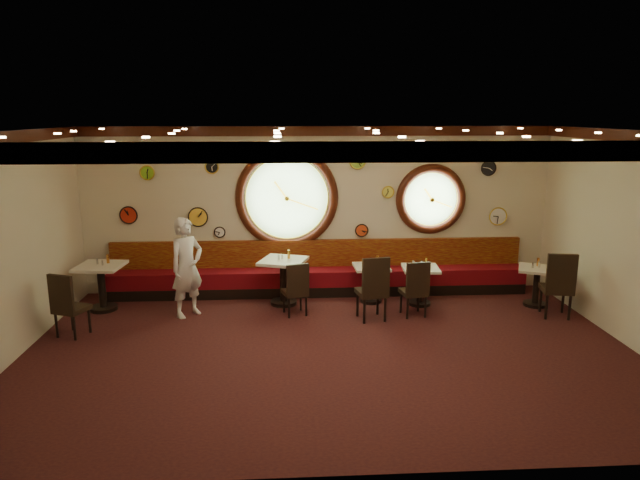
{
  "coord_description": "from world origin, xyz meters",
  "views": [
    {
      "loc": [
        -0.62,
        -7.87,
        3.44
      ],
      "look_at": [
        -0.1,
        0.8,
        1.5
      ],
      "focal_mm": 32.0,
      "sensor_mm": 36.0,
      "label": 1
    }
  ],
  "objects": [
    {
      "name": "floor",
      "position": [
        0.0,
        0.0,
        0.0
      ],
      "size": [
        9.0,
        6.0,
        0.0
      ],
      "primitive_type": "cube",
      "color": "black",
      "rests_on": "ground"
    },
    {
      "name": "ceiling",
      "position": [
        0.0,
        0.0,
        3.2
      ],
      "size": [
        9.0,
        6.0,
        0.02
      ],
      "primitive_type": "cube",
      "color": "#C18836",
      "rests_on": "wall_back"
    },
    {
      "name": "wall_back",
      "position": [
        0.0,
        3.0,
        1.6
      ],
      "size": [
        9.0,
        0.02,
        3.2
      ],
      "primitive_type": "cube",
      "color": "beige",
      "rests_on": "floor"
    },
    {
      "name": "wall_front",
      "position": [
        0.0,
        -3.0,
        1.6
      ],
      "size": [
        9.0,
        0.02,
        3.2
      ],
      "primitive_type": "cube",
      "color": "beige",
      "rests_on": "floor"
    },
    {
      "name": "wall_left",
      "position": [
        -4.5,
        0.0,
        1.6
      ],
      "size": [
        0.02,
        6.0,
        3.2
      ],
      "primitive_type": "cube",
      "color": "beige",
      "rests_on": "floor"
    },
    {
      "name": "wall_right",
      "position": [
        4.5,
        0.0,
        1.6
      ],
      "size": [
        0.02,
        6.0,
        3.2
      ],
      "primitive_type": "cube",
      "color": "beige",
      "rests_on": "floor"
    },
    {
      "name": "molding_back",
      "position": [
        0.0,
        2.95,
        3.11
      ],
      "size": [
        9.0,
        0.1,
        0.18
      ],
      "primitive_type": "cube",
      "color": "#331209",
      "rests_on": "wall_back"
    },
    {
      "name": "molding_front",
      "position": [
        0.0,
        -2.95,
        3.11
      ],
      "size": [
        9.0,
        0.1,
        0.18
      ],
      "primitive_type": "cube",
      "color": "#331209",
      "rests_on": "wall_back"
    },
    {
      "name": "banquette_base",
      "position": [
        0.0,
        2.72,
        0.1
      ],
      "size": [
        8.0,
        0.55,
        0.2
      ],
      "primitive_type": "cube",
      "color": "black",
      "rests_on": "floor"
    },
    {
      "name": "banquette_seat",
      "position": [
        0.0,
        2.72,
        0.35
      ],
      "size": [
        8.0,
        0.55,
        0.3
      ],
      "primitive_type": "cube",
      "color": "#5E0811",
      "rests_on": "banquette_base"
    },
    {
      "name": "banquette_back",
      "position": [
        0.0,
        2.94,
        0.75
      ],
      "size": [
        8.0,
        0.1,
        0.55
      ],
      "primitive_type": "cube",
      "color": "#5D0907",
      "rests_on": "wall_back"
    },
    {
      "name": "porthole_left_glass",
      "position": [
        -0.6,
        3.0,
        1.85
      ],
      "size": [
        1.66,
        0.02,
        1.66
      ],
      "primitive_type": "cylinder",
      "rotation": [
        1.57,
        0.0,
        0.0
      ],
      "color": "#8BBD71",
      "rests_on": "wall_back"
    },
    {
      "name": "porthole_left_frame",
      "position": [
        -0.6,
        2.98,
        1.85
      ],
      "size": [
        1.98,
        0.18,
        1.98
      ],
      "primitive_type": "torus",
      "rotation": [
        1.57,
        0.0,
        0.0
      ],
      "color": "#331209",
      "rests_on": "wall_back"
    },
    {
      "name": "porthole_left_ring",
      "position": [
        -0.6,
        2.95,
        1.85
      ],
      "size": [
        1.61,
        0.03,
        1.61
      ],
      "primitive_type": "torus",
      "rotation": [
        1.57,
        0.0,
        0.0
      ],
      "color": "gold",
      "rests_on": "wall_back"
    },
    {
      "name": "porthole_right_glass",
      "position": [
        2.2,
        3.0,
        1.8
      ],
      "size": [
        1.1,
        0.02,
        1.1
      ],
      "primitive_type": "cylinder",
      "rotation": [
        1.57,
        0.0,
        0.0
      ],
      "color": "#8BBD71",
      "rests_on": "wall_back"
    },
    {
      "name": "porthole_right_frame",
      "position": [
        2.2,
        2.98,
        1.8
      ],
      "size": [
        1.38,
        0.18,
        1.38
      ],
      "primitive_type": "torus",
      "rotation": [
        1.57,
        0.0,
        0.0
      ],
      "color": "#331209",
      "rests_on": "wall_back"
    },
    {
      "name": "porthole_right_ring",
      "position": [
        2.2,
        2.95,
        1.8
      ],
      "size": [
        1.09,
        0.03,
        1.09
      ],
      "primitive_type": "torus",
      "rotation": [
        1.57,
        0.0,
        0.0
      ],
      "color": "gold",
      "rests_on": "wall_back"
    },
    {
      "name": "wall_clock_0",
      "position": [
        0.85,
        2.96,
        1.2
      ],
      "size": [
        0.24,
        0.03,
        0.24
      ],
      "primitive_type": "cylinder",
      "rotation": [
        1.57,
        0.0,
        0.0
      ],
      "color": "#DB4519",
      "rests_on": "wall_back"
    },
    {
      "name": "wall_clock_1",
      "position": [
        1.35,
        2.96,
        1.95
      ],
      "size": [
        0.22,
        0.03,
        0.22
      ],
      "primitive_type": "cylinder",
      "rotation": [
        1.57,
        0.0,
        0.0
      ],
      "color": "#EFE64F",
      "rests_on": "wall_back"
    },
    {
      "name": "wall_clock_2",
      "position": [
        -1.9,
        2.96,
        1.2
      ],
      "size": [
        0.2,
        0.03,
        0.2
      ],
      "primitive_type": "cylinder",
      "rotation": [
        1.57,
        0.0,
        0.0
      ],
      "color": "white",
      "rests_on": "wall_back"
    },
    {
      "name": "wall_clock_3",
      "position": [
        3.3,
        2.96,
        2.4
      ],
      "size": [
        0.28,
        0.03,
        0.28
      ],
      "primitive_type": "cylinder",
      "rotation": [
        1.57,
        0.0,
        0.0
      ],
      "color": "black",
      "rests_on": "wall_back"
    },
    {
      "name": "wall_clock_4",
      "position": [
        -3.6,
        2.96,
        1.55
      ],
      "size": [
        0.32,
        0.03,
        0.32
      ],
      "primitive_type": "cylinder",
      "rotation": [
        1.57,
        0.0,
        0.0
      ],
      "color": "red",
      "rests_on": "wall_back"
    },
    {
      "name": "wall_clock_5",
      "position": [
        -2.3,
        2.96,
        1.5
      ],
      "size": [
        0.36,
        0.03,
        0.36
      ],
      "primitive_type": "cylinder",
      "rotation": [
        1.57,
        0.0,
        0.0
      ],
      "color": "yellow",
      "rests_on": "wall_back"
    },
    {
      "name": "wall_clock_6",
      "position": [
        3.55,
        2.96,
        1.45
      ],
      "size": [
        0.34,
        0.03,
        0.34
      ],
      "primitive_type": "cylinder",
      "rotation": [
        1.57,
        0.0,
        0.0
      ],
      "color": "white",
      "rests_on": "wall_back"
    },
    {
      "name": "wall_clock_7",
      "position": [
        -3.2,
        2.96,
        2.35
      ],
      "size": [
        0.26,
        0.03,
        0.26
      ],
      "primitive_type": "cylinder",
      "rotation": [
        1.57,
        0.0,
        0.0
      ],
      "color": "#7AC327",
      "rests_on": "wall_back"
    },
    {
      "name": "wall_clock_8",
      "position": [
        -2.0,
        2.96,
        2.45
      ],
      "size": [
        0.24,
        0.03,
        0.24
      ],
      "primitive_type": "cylinder",
      "rotation": [
        1.57,
        0.0,
        0.0
      ],
      "color": "black",
      "rests_on": "wall_back"
    },
    {
      "name": "wall_clock_9",
      "position": [
        0.75,
        2.96,
        2.55
      ],
      "size": [
        0.3,
        0.03,
        0.3
      ],
      "primitive_type": "cylinder",
      "rotation": [
        1.57,
        0.0,
        0.0
      ],
      "color": "#8ABD3B",
      "rests_on": "wall_back"
    },
    {
      "name": "table_a",
      "position": [
        -3.9,
        2.02,
        0.53
      ],
      "size": [
        0.83,
        0.83,
        0.83
      ],
      "color": "black",
      "rests_on": "floor"
    },
    {
      "name": "table_b",
      "position": [
        -0.68,
        2.14,
        0.53
      ],
      "size": [
        0.97,
        0.97,
        0.85
      ],
      "color": "black",
      "rests_on": "floor"
    },
    {
      "name": "table_c",
      "position": [
        0.94,
        2.17,
        0.44
      ],
      "size": [
        0.65,
        0.65,
        0.7
      ],
      "color": "black",
      "rests_on": "floor"
    },
    {
      "name": "table_d",
      "position": [
        1.81,
        1.97,
        0.45
      ],
      "size": [
        0.69,
        0.69,
        0.71
      ],
      "color": "black",
      "rests_on": "floor"
    },
    {
      "name": "table_e",
      "position": [
        3.9,
        1.78,
        0.45
      ],
      "size": [
        0.85,
        0.85,
        0.71
      ],
      "color": "black",
      "rests_on": "floor"
    },
    {
      "name": "chair_a",
      "position": [
        -4.03,
        0.75,
        0.59
      ],
      "size": [
        0.56,
        0.56,
        0.64
      ],
      "rotation": [
        0.0,
        0.0,
        -0.38
      ],
      "color": "black",
      "rests_on": "floor"
    },
    {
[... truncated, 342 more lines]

